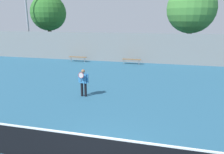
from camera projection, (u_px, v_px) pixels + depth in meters
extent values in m
cube|color=black|center=(98.00, 154.00, 6.13)|extent=(10.17, 0.03, 1.03)
cube|color=white|center=(97.00, 137.00, 5.99)|extent=(10.17, 0.04, 0.05)
cylinder|color=black|center=(82.00, 89.00, 12.21)|extent=(0.14, 0.14, 0.78)
cylinder|color=black|center=(86.00, 90.00, 12.14)|extent=(0.14, 0.14, 0.78)
cube|color=teal|center=(83.00, 78.00, 12.01)|extent=(0.42, 0.23, 0.53)
cylinder|color=teal|center=(79.00, 78.00, 12.08)|extent=(0.10, 0.10, 0.52)
cylinder|color=teal|center=(88.00, 78.00, 11.93)|extent=(0.10, 0.10, 0.52)
sphere|color=#8E6647|center=(83.00, 71.00, 11.91)|extent=(0.20, 0.20, 0.20)
cylinder|color=black|center=(81.00, 80.00, 11.76)|extent=(0.03, 0.03, 0.22)
torus|color=red|center=(81.00, 75.00, 11.69)|extent=(0.31, 0.05, 0.31)
cylinder|color=silver|center=(81.00, 75.00, 11.69)|extent=(0.27, 0.03, 0.27)
cube|color=brown|center=(78.00, 57.00, 22.22)|extent=(1.86, 0.40, 0.04)
cylinder|color=gray|center=(71.00, 59.00, 22.46)|extent=(0.06, 0.06, 0.45)
cylinder|color=gray|center=(85.00, 60.00, 22.11)|extent=(0.06, 0.06, 0.45)
cube|color=brown|center=(132.00, 59.00, 20.92)|extent=(1.82, 0.40, 0.04)
cylinder|color=gray|center=(124.00, 62.00, 21.15)|extent=(0.06, 0.06, 0.45)
cylinder|color=gray|center=(139.00, 62.00, 20.81)|extent=(0.06, 0.06, 0.45)
cylinder|color=#939399|center=(26.00, 9.00, 23.92)|extent=(0.22, 0.22, 10.65)
cube|color=gray|center=(149.00, 48.00, 21.19)|extent=(34.79, 0.06, 2.92)
cylinder|color=brown|center=(188.00, 44.00, 23.21)|extent=(0.55, 0.55, 3.25)
sphere|color=#428438|center=(191.00, 9.00, 22.29)|extent=(4.96, 4.96, 4.96)
cylinder|color=brown|center=(50.00, 41.00, 27.02)|extent=(0.46, 0.46, 3.27)
sphere|color=#2D6B28|center=(48.00, 13.00, 26.17)|extent=(4.23, 4.23, 4.23)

